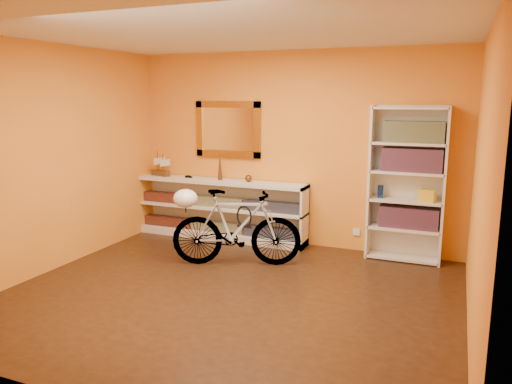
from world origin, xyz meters
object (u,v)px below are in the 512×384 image
at_px(console_unit, 218,209).
at_px(bookcase, 406,185).
at_px(helmet, 185,198).
at_px(bicycle, 236,228).

distance_m(console_unit, bookcase, 2.61).
bearing_deg(console_unit, bookcase, 0.56).
xyz_separation_m(console_unit, helmet, (0.16, -1.16, 0.39)).
height_order(console_unit, bookcase, bookcase).
distance_m(console_unit, bicycle, 1.20).
xyz_separation_m(bookcase, helmet, (-2.40, -1.19, -0.13)).
distance_m(bookcase, bicycle, 2.13).
bearing_deg(bicycle, bookcase, -82.25).
relative_size(bookcase, bicycle, 1.20).
bearing_deg(bookcase, bicycle, -151.87).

